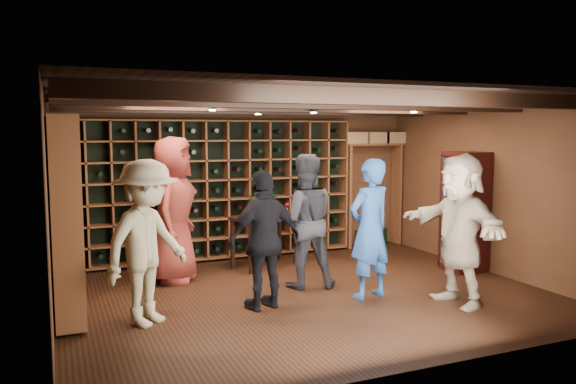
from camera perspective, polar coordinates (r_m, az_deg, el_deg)
name	(u,v)px	position (r m, az deg, el deg)	size (l,w,h in m)	color
ground	(305,294)	(7.36, 1.76, -10.27)	(6.00, 6.00, 0.00)	black
room_shell	(304,104)	(7.11, 1.65, 8.88)	(6.00, 6.00, 6.00)	#57331D
wine_rack_back	(216,189)	(9.12, -7.35, 0.25)	(4.65, 0.30, 2.20)	brown
wine_rack_left	(64,209)	(7.30, -21.76, -1.61)	(0.30, 2.65, 2.20)	brown
crate_shelf	(373,160)	(10.26, 8.65, 3.23)	(1.20, 0.32, 2.07)	brown
display_cabinet	(465,214)	(8.79, 17.52, -2.14)	(0.55, 0.50, 1.75)	black
man_blue_shirt	(370,229)	(7.08, 8.29, -3.71)	(0.64, 0.42, 1.75)	navy
man_grey_suit	(304,221)	(7.49, 1.64, -2.96)	(0.87, 0.68, 1.79)	black
guest_red_floral	(173,210)	(7.90, -11.60, -1.76)	(0.99, 0.64, 2.02)	maroon
guest_woman_black	(265,240)	(6.58, -2.39, -4.91)	(0.96, 0.40, 1.64)	black
guest_khaki	(147,243)	(6.23, -14.15, -5.02)	(1.16, 0.66, 1.79)	gray
guest_beige	(460,229)	(7.05, 17.04, -3.63)	(1.70, 0.54, 1.83)	tan
tasting_table	(266,221)	(8.66, -2.27, -2.95)	(1.17, 0.86, 1.07)	black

